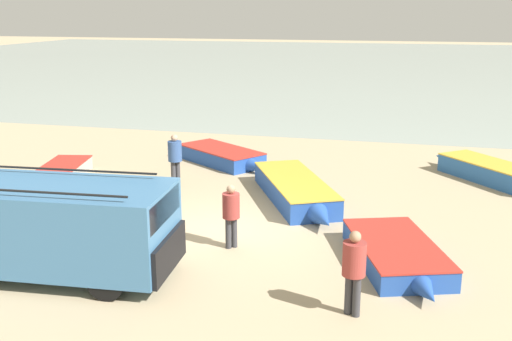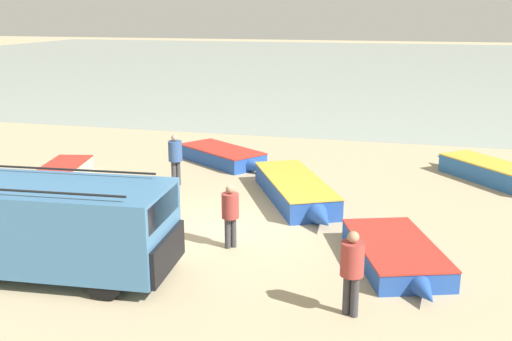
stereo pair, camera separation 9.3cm
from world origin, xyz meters
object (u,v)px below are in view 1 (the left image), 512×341
fishing_rowboat_0 (223,156)px  fisherman_0 (354,265)px  fishing_rowboat_4 (53,179)px  fishing_rowboat_3 (489,171)px  fishing_rowboat_2 (296,191)px  parked_van (54,225)px  fisherman_2 (175,155)px  fishing_rowboat_1 (397,254)px  fisherman_1 (231,211)px

fishing_rowboat_0 → fisherman_0: (5.85, -10.43, 0.73)m
fishing_rowboat_4 → fishing_rowboat_3: bearing=94.9°
fishing_rowboat_2 → fishing_rowboat_4: (-8.02, -0.43, -0.08)m
parked_van → fisherman_0: size_ratio=3.15×
parked_van → fishing_rowboat_3: parked_van is taller
parked_van → fisherman_2: (-0.06, 7.04, -0.11)m
fishing_rowboat_1 → fisherman_2: size_ratio=2.42×
fishing_rowboat_2 → fisherman_1: fisherman_1 is taller
fishing_rowboat_2 → fishing_rowboat_4: size_ratio=1.03×
fishing_rowboat_0 → fisherman_0: fisherman_0 is taller
parked_van → fisherman_0: bearing=-6.4°
fishing_rowboat_4 → fisherman_0: 12.08m
fishing_rowboat_2 → fishing_rowboat_4: bearing=-113.6°
fishing_rowboat_2 → fishing_rowboat_1: bearing=10.8°
fishing_rowboat_3 → fisherman_0: bearing=121.0°
fishing_rowboat_0 → fishing_rowboat_4: size_ratio=0.77×
parked_van → fishing_rowboat_2: 7.63m
parked_van → fishing_rowboat_2: (4.09, 6.39, -0.81)m
fishing_rowboat_1 → fishing_rowboat_4: size_ratio=0.79×
fishing_rowboat_1 → fishing_rowboat_4: (-11.11, 3.59, -0.00)m
fishing_rowboat_3 → fishing_rowboat_4: 14.58m
fishing_rowboat_4 → fisherman_0: (10.35, -6.19, 0.76)m
parked_van → fishing_rowboat_0: bearing=82.4°
fisherman_0 → fishing_rowboat_2: bearing=-135.7°
fishing_rowboat_0 → fisherman_2: fisherman_2 is taller
parked_van → fisherman_1: size_ratio=3.36×
fishing_rowboat_1 → fisherman_0: size_ratio=2.46×
fisherman_0 → parked_van: bearing=-67.1°
fishing_rowboat_2 → fisherman_2: 4.26m
fisherman_2 → fishing_rowboat_0: bearing=112.9°
fishing_rowboat_2 → fishing_rowboat_3: fishing_rowboat_2 is taller
parked_van → fisherman_2: size_ratio=3.11×
fishing_rowboat_3 → fishing_rowboat_1: bearing=120.2°
parked_van → fishing_rowboat_3: size_ratio=1.28×
fishing_rowboat_4 → fisherman_2: bearing=93.2°
fisherman_1 → fishing_rowboat_1: bearing=-132.7°
fishing_rowboat_2 → fishing_rowboat_0: bearing=-164.0°
fisherman_2 → fisherman_0: bearing=-14.2°
fishing_rowboat_3 → fisherman_2: bearing=67.7°
fishing_rowboat_4 → fisherman_1: 8.05m
fishing_rowboat_0 → fishing_rowboat_3: bearing=35.1°
fisherman_1 → fisherman_2: 5.70m
fishing_rowboat_1 → fishing_rowboat_3: (2.81, 7.92, 0.07)m
fishing_rowboat_0 → fishing_rowboat_4: 6.19m
fishing_rowboat_0 → fishing_rowboat_2: 5.19m
fishing_rowboat_3 → fisherman_0: (-3.57, -10.52, 0.69)m
fisherman_0 → fishing_rowboat_1: bearing=-171.3°
parked_van → fisherman_0: (6.42, -0.23, -0.12)m
fisherman_1 → fisherman_0: bearing=-171.9°
fisherman_2 → fishing_rowboat_1: bearing=1.3°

